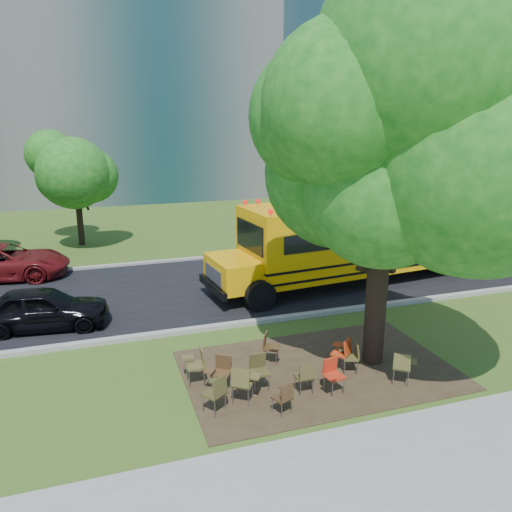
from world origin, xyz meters
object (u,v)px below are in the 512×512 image
object	(u,v)px
chair_3	(258,368)
chair_4	(306,374)
chair_5	(332,372)
chair_2	(284,395)
chair_7	(403,365)
chair_1	(243,381)
bg_car_red	(3,262)
chair_0	(216,390)
chair_10	(269,345)
chair_8	(197,362)
school_bus	(382,234)
chair_6	(352,354)
chair_9	(221,369)
chair_11	(343,350)
black_car	(42,308)
main_tree	(387,143)

from	to	relation	value
chair_3	chair_4	distance (m)	1.17
chair_4	chair_5	xyz separation A→B (m)	(0.63, -0.14, 0.02)
chair_2	chair_4	xyz separation A→B (m)	(0.82, 0.65, 0.04)
chair_4	chair_7	xyz separation A→B (m)	(2.46, -0.36, 0.02)
chair_1	bg_car_red	bearing A→B (deg)	151.74
chair_7	chair_0	bearing A→B (deg)	-146.65
chair_4	chair_10	bearing A→B (deg)	99.34
bg_car_red	chair_1	bearing A→B (deg)	-143.40
chair_1	chair_8	distance (m)	1.52
chair_0	chair_2	size ratio (longest dim) A/B	1.17
school_bus	chair_6	distance (m)	8.63
chair_5	chair_9	bearing A→B (deg)	-31.02
chair_1	chair_11	world-z (taller)	chair_1
chair_9	black_car	world-z (taller)	black_car
chair_1	chair_7	size ratio (longest dim) A/B	1.08
chair_10	chair_9	bearing A→B (deg)	-30.38
chair_11	black_car	bearing A→B (deg)	104.17
chair_2	chair_11	xyz separation A→B (m)	(2.24, 1.46, 0.08)
chair_1	chair_5	xyz separation A→B (m)	(2.19, -0.19, -0.05)
chair_3	chair_4	bearing A→B (deg)	152.59
chair_1	chair_2	xyz separation A→B (m)	(0.75, -0.71, -0.11)
school_bus	chair_3	bearing A→B (deg)	-144.14
chair_5	chair_11	distance (m)	1.23
chair_4	chair_7	world-z (taller)	chair_7
chair_5	chair_10	distance (m)	2.14
chair_4	chair_8	world-z (taller)	chair_8
main_tree	chair_3	xyz separation A→B (m)	(-3.44, -0.39, -5.32)
chair_3	bg_car_red	world-z (taller)	bg_car_red
main_tree	chair_1	world-z (taller)	main_tree
main_tree	chair_7	world-z (taller)	main_tree
chair_2	chair_0	bearing A→B (deg)	136.90
chair_11	chair_4	bearing A→B (deg)	168.68
chair_10	chair_5	bearing A→B (deg)	54.64
chair_3	chair_6	world-z (taller)	chair_3
chair_9	chair_3	bearing A→B (deg)	-163.21
chair_4	bg_car_red	world-z (taller)	bg_car_red
chair_1	black_car	world-z (taller)	black_car
chair_8	chair_9	size ratio (longest dim) A/B	1.07
chair_1	chair_10	bearing A→B (deg)	86.83
chair_0	chair_9	distance (m)	1.01
school_bus	chair_5	distance (m)	9.79
bg_car_red	chair_9	bearing A→B (deg)	-142.99
chair_4	main_tree	bearing A→B (deg)	21.52
main_tree	chair_3	bearing A→B (deg)	-173.61
chair_1	chair_2	size ratio (longest dim) A/B	1.22
chair_6	bg_car_red	xyz separation A→B (m)	(-9.83, 11.65, 0.21)
chair_8	bg_car_red	size ratio (longest dim) A/B	0.18
chair_5	chair_11	xyz separation A→B (m)	(0.79, 0.95, 0.02)
black_car	chair_6	bearing A→B (deg)	-118.82
main_tree	chair_3	distance (m)	6.34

